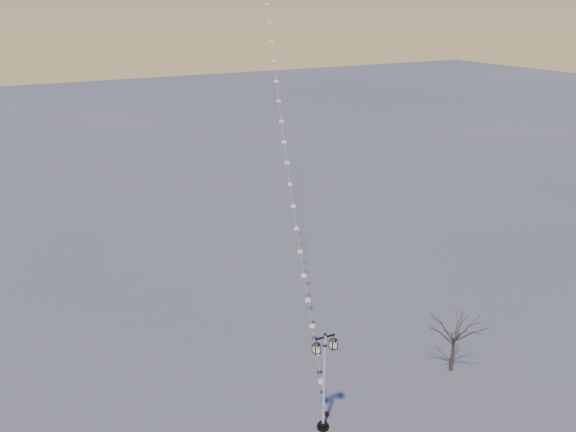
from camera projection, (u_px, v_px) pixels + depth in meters
street_lamp at (324, 377)px, 28.64m from camera, size 1.40×0.61×5.50m
bare_tree at (455, 329)px, 33.45m from camera, size 2.36×2.36×3.92m
kite_train at (275, 27)px, 43.84m from camera, size 15.32×40.05×37.12m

